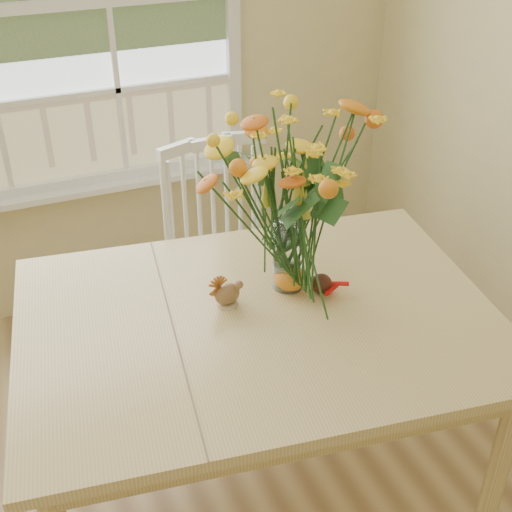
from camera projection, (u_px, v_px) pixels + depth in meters
name	position (u px, v px, depth m)	size (l,w,h in m)	color
dining_table	(258.00, 337.00, 2.30)	(1.69, 1.31, 0.84)	tan
windsor_chair	(223.00, 248.00, 3.08)	(0.50, 0.48, 1.05)	white
flower_vase	(290.00, 190.00, 2.19)	(0.52, 0.52, 0.62)	white
pumpkin	(290.00, 278.00, 2.35)	(0.12, 0.12, 0.09)	orange
turkey_figurine	(227.00, 294.00, 2.27)	(0.10, 0.08, 0.11)	#CCB78C
dark_gourd	(321.00, 284.00, 2.34)	(0.12, 0.07, 0.07)	#38160F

